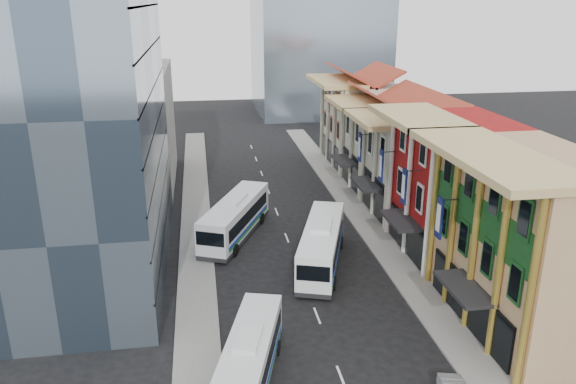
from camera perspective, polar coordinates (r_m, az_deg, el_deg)
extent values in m
cube|color=slate|center=(55.23, 8.64, -3.99)|extent=(3.00, 90.00, 0.15)
cube|color=slate|center=(52.84, -9.31, -5.12)|extent=(3.00, 90.00, 0.15)
cube|color=tan|center=(41.06, 23.61, -4.80)|extent=(8.00, 14.00, 12.00)
cube|color=maroon|center=(50.80, 16.58, 0.49)|extent=(8.00, 10.00, 12.00)
cube|color=beige|center=(59.38, 12.66, 2.46)|extent=(8.00, 9.00, 10.00)
cube|color=beige|center=(67.51, 9.91, 4.63)|extent=(8.00, 9.00, 10.00)
cube|color=beige|center=(77.13, 7.45, 6.93)|extent=(8.00, 12.00, 11.00)
cube|color=#3F5164|center=(46.72, -20.91, 9.84)|extent=(12.00, 26.00, 30.00)
cube|color=gray|center=(70.33, -15.84, 6.44)|extent=(10.00, 18.00, 14.00)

